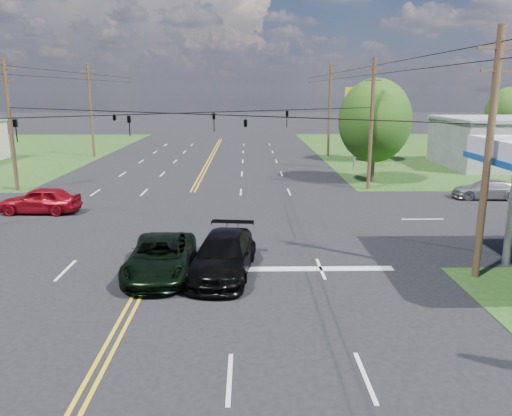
{
  "coord_description": "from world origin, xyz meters",
  "views": [
    {
      "loc": [
        3.98,
        -15.44,
        7.23
      ],
      "look_at": [
        4.36,
        6.0,
        2.14
      ],
      "focal_mm": 35.0,
      "sensor_mm": 36.0,
      "label": 1
    }
  ],
  "objects_px": {
    "pole_ne": "(371,123)",
    "tree_right_a": "(375,121)",
    "pole_left_far": "(91,109)",
    "pole_right_far": "(329,109)",
    "tree_far_r": "(509,114)",
    "tree_right_b": "(369,120)",
    "pole_nw": "(10,123)",
    "suv_black": "(223,255)",
    "pole_se": "(488,153)",
    "pickup_dkgreen": "(160,257)"
  },
  "relations": [
    {
      "from": "pole_ne",
      "to": "tree_right_a",
      "type": "distance_m",
      "value": 3.16
    },
    {
      "from": "pole_left_far",
      "to": "pole_right_far",
      "type": "distance_m",
      "value": 26.0
    },
    {
      "from": "tree_far_r",
      "to": "tree_right_b",
      "type": "bearing_deg",
      "value": -161.08
    },
    {
      "from": "pole_nw",
      "to": "suv_black",
      "type": "bearing_deg",
      "value": -47.56
    },
    {
      "from": "pole_se",
      "to": "pole_ne",
      "type": "distance_m",
      "value": 18.0
    },
    {
      "from": "tree_right_a",
      "to": "pickup_dkgreen",
      "type": "distance_m",
      "value": 24.89
    },
    {
      "from": "suv_black",
      "to": "tree_right_a",
      "type": "bearing_deg",
      "value": 68.81
    },
    {
      "from": "pickup_dkgreen",
      "to": "suv_black",
      "type": "xyz_separation_m",
      "value": [
        2.5,
        0.0,
        0.05
      ]
    },
    {
      "from": "tree_far_r",
      "to": "pickup_dkgreen",
      "type": "height_order",
      "value": "tree_far_r"
    },
    {
      "from": "pole_se",
      "to": "suv_black",
      "type": "xyz_separation_m",
      "value": [
        -10.0,
        0.5,
        -4.11
      ]
    },
    {
      "from": "pole_ne",
      "to": "pole_right_far",
      "type": "height_order",
      "value": "pole_right_far"
    },
    {
      "from": "tree_right_b",
      "to": "pole_right_far",
      "type": "bearing_deg",
      "value": 131.19
    },
    {
      "from": "pole_ne",
      "to": "pole_left_far",
      "type": "xyz_separation_m",
      "value": [
        -26.0,
        19.0,
        0.25
      ]
    },
    {
      "from": "pole_nw",
      "to": "pole_se",
      "type": "bearing_deg",
      "value": -34.7
    },
    {
      "from": "tree_right_b",
      "to": "pickup_dkgreen",
      "type": "xyz_separation_m",
      "value": [
        -16.0,
        -32.5,
        -3.47
      ]
    },
    {
      "from": "pole_se",
      "to": "pole_ne",
      "type": "relative_size",
      "value": 1.0
    },
    {
      "from": "pole_ne",
      "to": "pole_left_far",
      "type": "bearing_deg",
      "value": 143.84
    },
    {
      "from": "pole_nw",
      "to": "pole_ne",
      "type": "xyz_separation_m",
      "value": [
        26.0,
        0.0,
        0.0
      ]
    },
    {
      "from": "tree_right_b",
      "to": "suv_black",
      "type": "height_order",
      "value": "tree_right_b"
    },
    {
      "from": "pole_nw",
      "to": "suv_black",
      "type": "height_order",
      "value": "pole_nw"
    },
    {
      "from": "pole_ne",
      "to": "pole_left_far",
      "type": "relative_size",
      "value": 0.95
    },
    {
      "from": "tree_right_b",
      "to": "pickup_dkgreen",
      "type": "bearing_deg",
      "value": -116.21
    },
    {
      "from": "tree_far_r",
      "to": "suv_black",
      "type": "bearing_deg",
      "value": -128.84
    },
    {
      "from": "pole_se",
      "to": "pickup_dkgreen",
      "type": "bearing_deg",
      "value": 177.71
    },
    {
      "from": "pole_ne",
      "to": "pole_se",
      "type": "bearing_deg",
      "value": -90.0
    },
    {
      "from": "pole_ne",
      "to": "pole_left_far",
      "type": "distance_m",
      "value": 32.2
    },
    {
      "from": "pole_left_far",
      "to": "pole_nw",
      "type": "bearing_deg",
      "value": -90.0
    },
    {
      "from": "pole_left_far",
      "to": "tree_right_a",
      "type": "distance_m",
      "value": 31.39
    },
    {
      "from": "pole_se",
      "to": "pole_left_far",
      "type": "distance_m",
      "value": 45.22
    },
    {
      "from": "pole_left_far",
      "to": "tree_far_r",
      "type": "xyz_separation_m",
      "value": [
        47.0,
        2.0,
        -0.62
      ]
    },
    {
      "from": "pole_left_far",
      "to": "suv_black",
      "type": "xyz_separation_m",
      "value": [
        16.0,
        -36.5,
        -4.36
      ]
    },
    {
      "from": "pole_left_far",
      "to": "tree_right_a",
      "type": "xyz_separation_m",
      "value": [
        27.0,
        -16.0,
        -0.3
      ]
    },
    {
      "from": "pole_ne",
      "to": "tree_far_r",
      "type": "bearing_deg",
      "value": 45.0
    },
    {
      "from": "tree_right_b",
      "to": "pole_se",
      "type": "bearing_deg",
      "value": -96.05
    },
    {
      "from": "pole_left_far",
      "to": "suv_black",
      "type": "bearing_deg",
      "value": -66.33
    },
    {
      "from": "pole_ne",
      "to": "tree_right_b",
      "type": "relative_size",
      "value": 1.34
    },
    {
      "from": "tree_right_a",
      "to": "pole_ne",
      "type": "bearing_deg",
      "value": -108.43
    },
    {
      "from": "tree_right_a",
      "to": "tree_right_b",
      "type": "height_order",
      "value": "tree_right_a"
    },
    {
      "from": "pole_nw",
      "to": "pole_left_far",
      "type": "height_order",
      "value": "pole_left_far"
    },
    {
      "from": "tree_right_b",
      "to": "suv_black",
      "type": "xyz_separation_m",
      "value": [
        -13.5,
        -32.5,
        -3.41
      ]
    },
    {
      "from": "pole_right_far",
      "to": "pickup_dkgreen",
      "type": "height_order",
      "value": "pole_right_far"
    },
    {
      "from": "pickup_dkgreen",
      "to": "pole_nw",
      "type": "bearing_deg",
      "value": 126.31
    },
    {
      "from": "pole_se",
      "to": "pole_left_far",
      "type": "relative_size",
      "value": 0.95
    },
    {
      "from": "pole_nw",
      "to": "tree_right_a",
      "type": "relative_size",
      "value": 1.16
    },
    {
      "from": "pole_se",
      "to": "tree_right_b",
      "type": "relative_size",
      "value": 1.34
    },
    {
      "from": "pole_ne",
      "to": "suv_black",
      "type": "relative_size",
      "value": 1.71
    },
    {
      "from": "pole_se",
      "to": "pickup_dkgreen",
      "type": "height_order",
      "value": "pole_se"
    },
    {
      "from": "pole_right_far",
      "to": "suv_black",
      "type": "bearing_deg",
      "value": -105.32
    },
    {
      "from": "tree_right_b",
      "to": "suv_black",
      "type": "relative_size",
      "value": 1.28
    },
    {
      "from": "pole_se",
      "to": "pole_right_far",
      "type": "relative_size",
      "value": 0.95
    }
  ]
}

